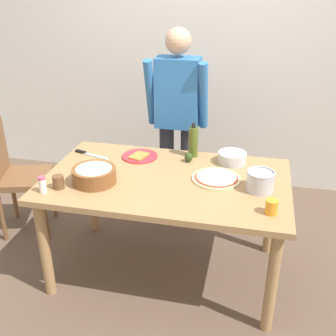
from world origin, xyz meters
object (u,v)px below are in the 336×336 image
(popcorn_bowl, at_px, (94,174))
(chef_knife, at_px, (87,154))
(pizza_raw_on_board, at_px, (216,178))
(cup_orange, at_px, (272,207))
(plate_with_slice, at_px, (140,156))
(avocado, at_px, (188,157))
(cup_small_brown, at_px, (58,182))
(steel_pot, at_px, (260,181))
(olive_oil_bottle, at_px, (193,142))
(person_cook, at_px, (177,116))
(dining_table, at_px, (166,190))
(chair_wooden_left, at_px, (14,171))
(salt_shaker, at_px, (42,185))
(mixing_bowl_steel, at_px, (232,158))

(popcorn_bowl, relative_size, chef_knife, 0.98)
(pizza_raw_on_board, distance_m, cup_orange, 0.50)
(plate_with_slice, xyz_separation_m, avocado, (0.36, -0.00, 0.03))
(cup_small_brown, bearing_deg, steel_pot, 11.41)
(popcorn_bowl, distance_m, olive_oil_bottle, 0.78)
(cup_small_brown, bearing_deg, cup_orange, -0.64)
(olive_oil_bottle, height_order, cup_small_brown, olive_oil_bottle)
(person_cook, bearing_deg, olive_oil_bottle, -62.09)
(avocado, bearing_deg, dining_table, -108.71)
(olive_oil_bottle, bearing_deg, chair_wooden_left, -174.97)
(popcorn_bowl, xyz_separation_m, avocado, (0.53, 0.44, -0.03))
(cup_small_brown, bearing_deg, chair_wooden_left, 141.53)
(chair_wooden_left, relative_size, cup_orange, 11.18)
(chair_wooden_left, relative_size, salt_shaker, 8.96)
(olive_oil_bottle, bearing_deg, cup_orange, -50.97)
(cup_orange, relative_size, salt_shaker, 0.80)
(olive_oil_bottle, distance_m, salt_shaker, 1.10)
(plate_with_slice, height_order, steel_pot, steel_pot)
(steel_pot, height_order, cup_small_brown, steel_pot)
(plate_with_slice, xyz_separation_m, salt_shaker, (-0.43, -0.64, 0.04))
(chef_knife, relative_size, avocado, 4.08)
(chair_wooden_left, relative_size, avocado, 13.57)
(chef_knife, bearing_deg, avocado, 2.91)
(cup_orange, distance_m, avocado, 0.82)
(popcorn_bowl, relative_size, mixing_bowl_steel, 1.40)
(person_cook, bearing_deg, salt_shaker, -118.98)
(plate_with_slice, xyz_separation_m, steel_pot, (0.87, -0.32, 0.06))
(plate_with_slice, bearing_deg, salt_shaker, -123.98)
(chef_knife, bearing_deg, mixing_bowl_steel, 4.66)
(person_cook, xyz_separation_m, salt_shaker, (-0.61, -1.11, -0.13))
(mixing_bowl_steel, bearing_deg, chair_wooden_left, -177.84)
(chair_wooden_left, xyz_separation_m, mixing_bowl_steel, (1.72, 0.06, 0.26))
(cup_orange, bearing_deg, chair_wooden_left, 164.16)
(olive_oil_bottle, bearing_deg, popcorn_bowl, -134.73)
(cup_small_brown, xyz_separation_m, chef_knife, (-0.03, 0.53, -0.04))
(pizza_raw_on_board, distance_m, cup_small_brown, 1.01)
(dining_table, relative_size, mixing_bowl_steel, 8.00)
(cup_small_brown, relative_size, avocado, 1.21)
(dining_table, height_order, plate_with_slice, plate_with_slice)
(dining_table, bearing_deg, plate_with_slice, 132.98)
(olive_oil_bottle, bearing_deg, salt_shaker, -137.21)
(cup_small_brown, bearing_deg, plate_with_slice, 57.56)
(person_cook, distance_m, plate_with_slice, 0.53)
(pizza_raw_on_board, bearing_deg, chef_knife, 168.92)
(pizza_raw_on_board, xyz_separation_m, salt_shaker, (-1.02, -0.41, 0.04))
(person_cook, xyz_separation_m, cup_orange, (0.75, -1.05, -0.14))
(avocado, bearing_deg, steel_pot, -32.31)
(person_cook, distance_m, cup_orange, 1.30)
(dining_table, bearing_deg, avocado, 71.29)
(cup_small_brown, bearing_deg, dining_table, 24.27)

